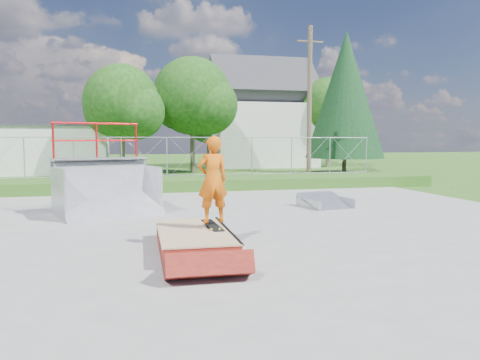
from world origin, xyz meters
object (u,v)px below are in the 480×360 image
at_px(flat_bank_ramp, 326,201).
at_px(quarter_pipe, 107,169).
at_px(skater, 213,183).
at_px(grind_box, 194,241).

bearing_deg(flat_bank_ramp, quarter_pipe, 169.63).
bearing_deg(skater, grind_box, 11.30).
distance_m(grind_box, quarter_pipe, 5.36).
height_order(grind_box, skater, skater).
relative_size(quarter_pipe, flat_bank_ramp, 1.86).
height_order(grind_box, flat_bank_ramp, grind_box).
height_order(flat_bank_ramp, skater, skater).
bearing_deg(quarter_pipe, grind_box, -87.83).
relative_size(quarter_pipe, skater, 1.57).
height_order(grind_box, quarter_pipe, quarter_pipe).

